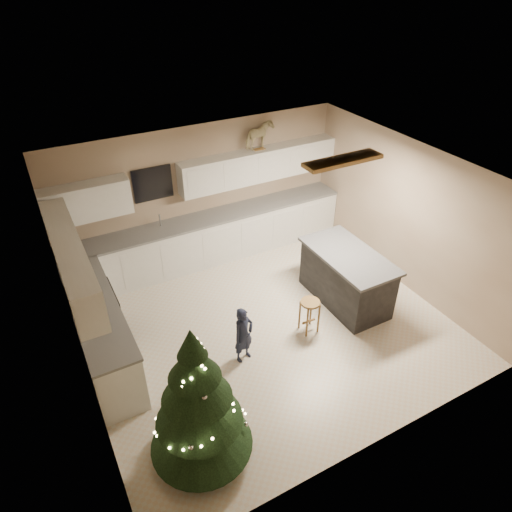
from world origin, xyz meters
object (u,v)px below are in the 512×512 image
(toddler, at_px, (244,335))
(christmas_tree, at_px, (198,408))
(island, at_px, (346,277))
(bar_stool, at_px, (310,309))
(rocking_horse, at_px, (259,136))

(toddler, bearing_deg, christmas_tree, -149.85)
(christmas_tree, bearing_deg, island, 24.86)
(christmas_tree, relative_size, toddler, 2.18)
(christmas_tree, xyz_separation_m, toddler, (1.15, 1.14, -0.37))
(bar_stool, bearing_deg, rocking_horse, 77.65)
(island, bearing_deg, bar_stool, -160.40)
(toddler, distance_m, rocking_horse, 3.77)
(bar_stool, relative_size, christmas_tree, 0.29)
(bar_stool, xyz_separation_m, christmas_tree, (-2.33, -1.18, 0.39))
(christmas_tree, bearing_deg, bar_stool, 26.93)
(island, relative_size, rocking_horse, 2.67)
(bar_stool, distance_m, christmas_tree, 2.64)
(island, height_order, bar_stool, island)
(island, xyz_separation_m, christmas_tree, (-3.30, -1.53, 0.35))
(bar_stool, xyz_separation_m, rocking_horse, (0.60, 2.74, 1.82))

